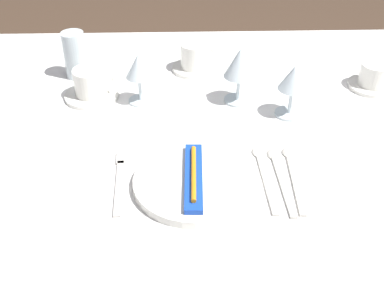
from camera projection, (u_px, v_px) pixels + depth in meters
The scene contains 17 objects.
dining_table at pixel (197, 148), 1.26m from camera, with size 1.80×1.11×0.74m.
dinner_plate at pixel (194, 182), 1.01m from camera, with size 0.25×0.25×0.02m, color white.
toothbrush_package at pixel (194, 176), 1.00m from camera, with size 0.04×0.21×0.02m.
fork_outer at pixel (119, 179), 1.03m from camera, with size 0.03×0.21×0.00m.
spoon_soup at pixel (263, 170), 1.06m from camera, with size 0.03×0.22×0.01m.
spoon_dessert at pixel (279, 173), 1.05m from camera, with size 0.03×0.22×0.01m.
spoon_tea at pixel (293, 171), 1.06m from camera, with size 0.03×0.22×0.01m.
saucer_left at pixel (372, 86), 1.35m from camera, with size 0.13×0.13×0.01m, color white.
coffee_cup_left at pixel (376, 74), 1.33m from camera, with size 0.10×0.08×0.06m.
saucer_right at pixel (193, 68), 1.43m from camera, with size 0.13×0.13×0.01m, color white.
coffee_cup_right at pixel (194, 55), 1.41m from camera, with size 0.10×0.08×0.07m.
saucer_far at pixel (92, 95), 1.31m from camera, with size 0.14×0.14×0.01m, color white.
coffee_cup_far at pixel (91, 82), 1.28m from camera, with size 0.11×0.09×0.07m.
wine_glass_centre at pixel (139, 69), 1.24m from camera, with size 0.07×0.07×0.14m.
wine_glass_left at pixel (240, 65), 1.23m from camera, with size 0.08×0.08×0.15m.
wine_glass_right at pixel (293, 81), 1.18m from camera, with size 0.07×0.07×0.14m.
drink_tumbler at pixel (75, 55), 1.37m from camera, with size 0.06×0.06×0.13m.
Camera 1 is at (-0.04, -1.01, 1.41)m, focal length 45.83 mm.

